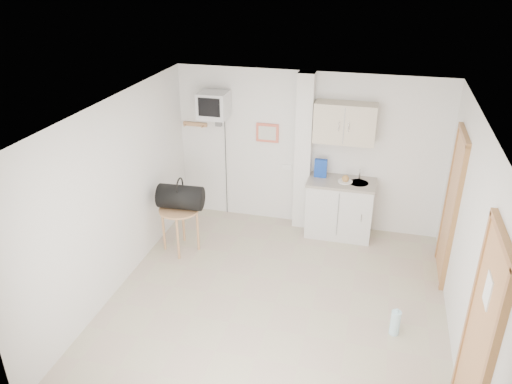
% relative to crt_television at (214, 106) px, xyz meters
% --- Properties ---
extents(ground, '(4.50, 4.50, 0.00)m').
position_rel_crt_television_xyz_m(ground, '(1.45, -2.02, -1.94)').
color(ground, '#B6AB8F').
rests_on(ground, ground).
extents(room_envelope, '(4.24, 4.54, 2.55)m').
position_rel_crt_television_xyz_m(room_envelope, '(1.69, -1.93, -0.40)').
color(room_envelope, white).
rests_on(room_envelope, ground).
extents(kitchenette, '(1.03, 0.58, 2.10)m').
position_rel_crt_television_xyz_m(kitchenette, '(2.02, -0.02, -1.13)').
color(kitchenette, silver).
rests_on(kitchenette, ground).
extents(crt_television, '(0.44, 0.45, 2.15)m').
position_rel_crt_television_xyz_m(crt_television, '(0.00, 0.00, 0.00)').
color(crt_television, slate).
rests_on(crt_television, ground).
extents(round_table, '(0.59, 0.59, 0.69)m').
position_rel_crt_television_xyz_m(round_table, '(-0.20, -1.11, -1.35)').
color(round_table, tan).
rests_on(round_table, ground).
extents(duffel_bag, '(0.66, 0.39, 0.48)m').
position_rel_crt_television_xyz_m(duffel_bag, '(-0.18, -1.08, -1.07)').
color(duffel_bag, black).
rests_on(duffel_bag, round_table).
extents(water_bottle, '(0.12, 0.12, 0.35)m').
position_rel_crt_television_xyz_m(water_bottle, '(2.92, -2.22, -1.78)').
color(water_bottle, '#B3E0F1').
rests_on(water_bottle, ground).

